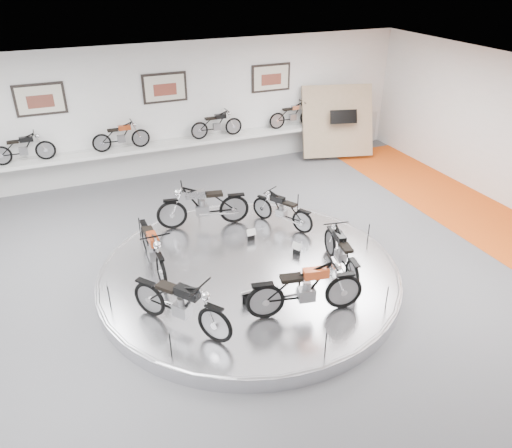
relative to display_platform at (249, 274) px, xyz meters
name	(u,v)px	position (x,y,z in m)	size (l,w,h in m)	color
floor	(254,287)	(0.00, -0.30, -0.15)	(16.00, 16.00, 0.00)	#515153
ceiling	(254,100)	(0.00, -0.30, 3.85)	(16.00, 16.00, 0.00)	white
wall_back	(166,110)	(0.00, 6.70, 1.85)	(16.00, 16.00, 0.00)	silver
orange_carpet_strip	(496,227)	(6.80, -0.30, -0.14)	(2.40, 12.60, 0.01)	orange
dado_band	(171,155)	(0.00, 6.68, 0.40)	(15.68, 0.04, 1.10)	#BCBCBA
display_platform	(249,274)	(0.00, 0.00, 0.00)	(6.40, 6.40, 0.30)	silver
platform_rim	(249,270)	(0.00, 0.00, 0.12)	(6.40, 6.40, 0.10)	#B2B2BA
shelf	(172,145)	(0.00, 6.40, 0.85)	(11.00, 0.55, 0.10)	silver
poster_left	(40,100)	(-3.50, 6.66, 2.55)	(1.35, 0.06, 0.88)	beige
poster_center	(165,88)	(0.00, 6.66, 2.55)	(1.35, 0.06, 0.88)	beige
poster_right	(271,78)	(3.50, 6.66, 2.55)	(1.35, 0.06, 0.88)	beige
display_panel	(337,121)	(5.60, 5.80, 1.10)	(2.40, 0.12, 2.40)	#9C7F67
shelf_bike_a	(23,150)	(-4.20, 6.40, 1.27)	(1.22, 0.42, 0.73)	black
shelf_bike_b	(121,138)	(-1.50, 6.40, 1.27)	(1.22, 0.42, 0.73)	#973715
shelf_bike_c	(217,126)	(1.50, 6.40, 1.27)	(1.22, 0.42, 0.73)	black
shelf_bike_d	(293,116)	(4.20, 6.40, 1.27)	(1.22, 0.42, 0.73)	#9C9DA1
bike_a	(282,210)	(1.47, 1.47, 0.59)	(1.50, 0.53, 0.88)	black
bike_b	(203,205)	(-0.30, 2.21, 0.71)	(1.92, 0.68, 1.13)	#9C9DA1
bike_c	(153,248)	(-1.87, 0.77, 0.68)	(1.80, 0.64, 1.06)	#973715
bike_d	(180,303)	(-1.83, -1.30, 0.69)	(1.82, 0.64, 1.07)	black
bike_e	(305,288)	(0.39, -1.78, 0.71)	(1.89, 0.67, 1.11)	#D34C1F
bike_f	(341,251)	(1.75, -0.82, 0.63)	(1.62, 0.57, 0.95)	black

